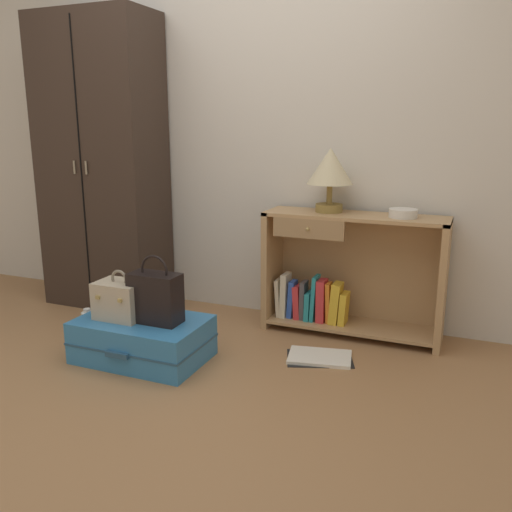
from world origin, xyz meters
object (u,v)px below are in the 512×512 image
Objects in this scene: table_lamp at (330,169)px; open_book_on_floor at (320,357)px; suitcase_large at (143,339)px; bookshelf at (344,276)px; train_case at (120,300)px; wardrobe at (102,165)px; bottle at (88,326)px; handbag at (155,297)px; bowl at (403,213)px.

table_lamp is 1.15m from open_book_on_floor.
bookshelf is at bearing 41.99° from suitcase_large.
wardrobe is at bearing 130.91° from train_case.
bottle is (0.36, -0.70, -0.93)m from wardrobe.
handbag is at bearing -134.69° from bookshelf.
wardrobe is 12.28× the size of bowl.
handbag is 1.82× the size of bottle.
handbag is at bearing -9.43° from bottle.
train_case is 1.34× the size of bottle.
wardrobe is at bearing 117.30° from bottle.
train_case reaches higher than bottle.
wardrobe is 1.46m from suitcase_large.
handbag is 0.64m from bottle.
table_lamp is 1.04× the size of handbag.
open_book_on_floor is (0.94, 0.38, -0.11)m from suitcase_large.
handbag is at bearing -130.00° from table_lamp.
table_lamp reaches higher than bookshelf.
open_book_on_floor is at bearing -128.38° from bowl.
table_lamp is (1.66, 0.09, 0.02)m from wardrobe.
suitcase_large is 1.02m from open_book_on_floor.
train_case is at bearing -168.93° from suitcase_large.
bottle is 0.48× the size of open_book_on_floor.
bowl is 0.23× the size of suitcase_large.
table_lamp is at bearing 31.06° from bottle.
bottle reaches higher than open_book_on_floor.
table_lamp is 0.91× the size of open_book_on_floor.
bookshelf is at bearing -6.58° from table_lamp.
wardrobe is 4.71× the size of open_book_on_floor.
bowl reaches higher than handbag.
bookshelf reaches higher than train_case.
train_case is at bearing -158.97° from open_book_on_floor.
wardrobe reaches higher than handbag.
table_lamp is 1.49m from train_case.
train_case is at bearing -174.87° from handbag.
suitcase_large is at bearing -10.99° from bottle.
bottle is at bearing 169.01° from suitcase_large.
suitcase_large is 1.67× the size of open_book_on_floor.
table_lamp is 1.88× the size of bottle.
table_lamp is at bearing 101.87° from open_book_on_floor.
table_lamp is 1.32m from handbag.
suitcase_large is at bearing -43.72° from wardrobe.
bowl is 1.69m from suitcase_large.
open_book_on_floor is at bearing -78.13° from table_lamp.
handbag is (-0.74, -0.88, -0.66)m from table_lamp.
bottle is at bearing -168.16° from open_book_on_floor.
bookshelf is 6.71× the size of bowl.
handbag reaches higher than train_case.
bowl is 0.38× the size of open_book_on_floor.
table_lamp is 2.38× the size of bowl.
bookshelf is at bearing 2.32° from wardrobe.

